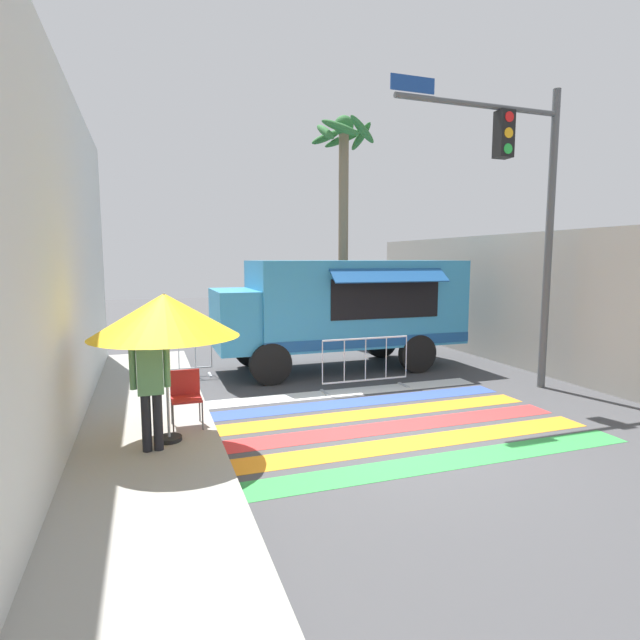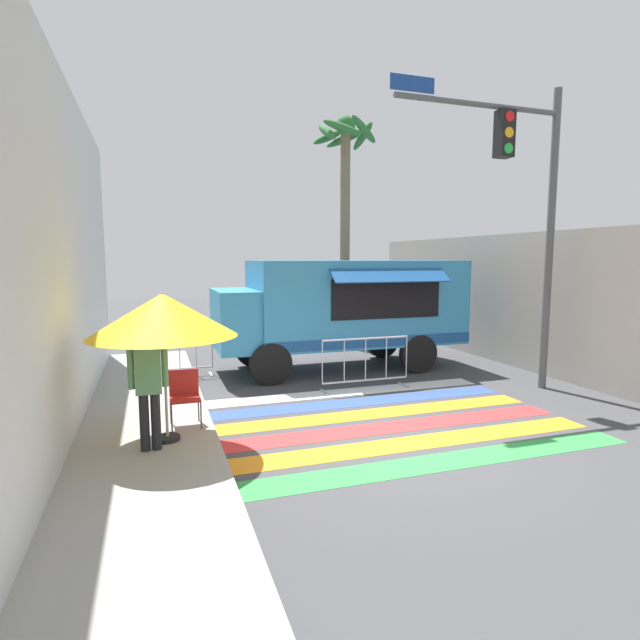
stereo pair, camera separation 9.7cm
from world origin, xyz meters
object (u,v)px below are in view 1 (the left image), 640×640
Objects in this scene: food_truck at (338,306)px; barricade_front at (365,364)px; patio_umbrella at (165,316)px; palm_tree at (343,185)px; traffic_signal_pole at (524,191)px; barricade_side at (179,355)px; folding_chair at (186,393)px; vendor_person at (150,382)px.

barricade_front is (-0.17, -2.07, -1.05)m from food_truck.
palm_tree is (5.66, 7.37, 3.09)m from patio_umbrella.
barricade_side is at bearing 152.25° from traffic_signal_pole.
folding_chair is 1.17m from vendor_person.
vendor_person is 5.03m from barricade_side.
barricade_front is at bearing 43.28° from vendor_person.
traffic_signal_pole is 8.39m from barricade_side.
food_truck is at bearing 131.90° from traffic_signal_pole.
traffic_signal_pole reaches higher than folding_chair.
patio_umbrella is 1.26× the size of vendor_person.
folding_chair is 0.12× the size of palm_tree.
patio_umbrella is at bearing -135.11° from food_truck.
folding_chair is 4.14m from barricade_front.
barricade_front is at bearing -106.57° from palm_tree.
folding_chair is 4.01m from barricade_side.
barricade_side is 0.22× the size of palm_tree.
food_truck is 4.84m from palm_tree.
food_truck reaches higher than folding_chair.
barricade_front is 7.03m from palm_tree.
palm_tree is at bearing 65.77° from vendor_person.
palm_tree is at bearing 52.47° from patio_umbrella.
palm_tree is (5.89, 7.69, 3.95)m from vendor_person.
folding_chair is at bearing -137.67° from food_truck.
palm_tree is at bearing 73.43° from barricade_front.
traffic_signal_pole is 7.12× the size of folding_chair.
barricade_side is at bearing 84.76° from patio_umbrella.
vendor_person is (-0.52, -0.95, 0.45)m from folding_chair.
folding_chair is at bearing -91.86° from barricade_side.
food_truck is 0.99× the size of traffic_signal_pole.
folding_chair is 9.67m from palm_tree.
traffic_signal_pole reaches higher than barricade_front.
patio_umbrella is at bearing -151.91° from barricade_front.
folding_chair is 0.57× the size of barricade_side.
vendor_person is 5.06m from barricade_front.
patio_umbrella is 4.88m from barricade_side.
vendor_person is (-7.35, -1.43, -3.04)m from traffic_signal_pole.
palm_tree reaches higher than vendor_person.
food_truck is 3.60× the size of vendor_person.
food_truck is 7.05× the size of folding_chair.
traffic_signal_pole is 3.15× the size of barricade_front.
patio_umbrella is at bearing -95.24° from barricade_side.
food_truck is at bearing -113.89° from palm_tree.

